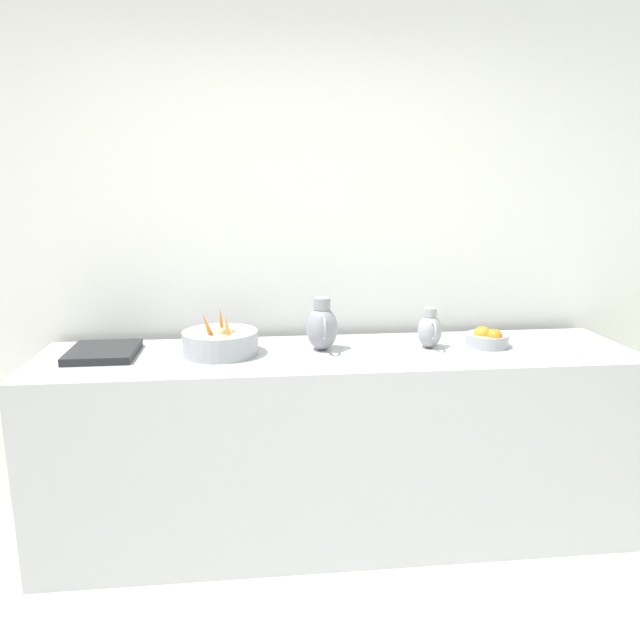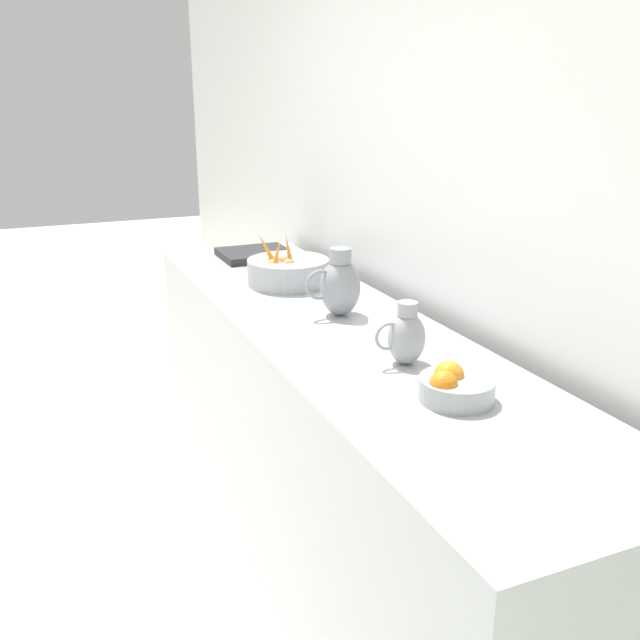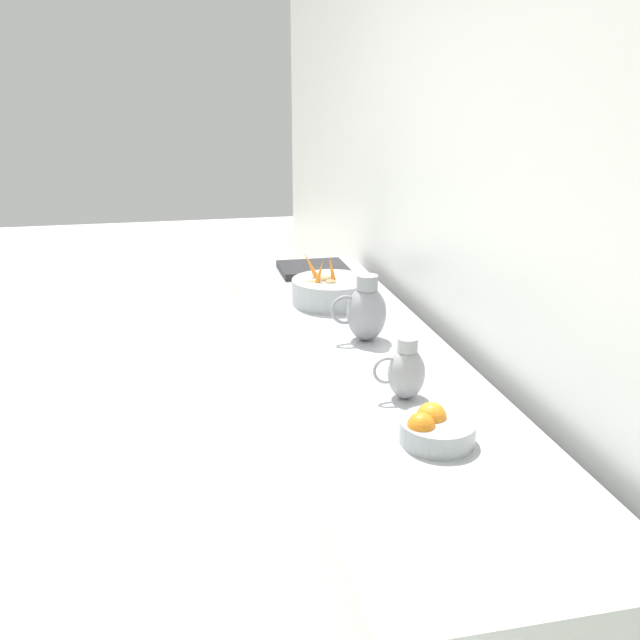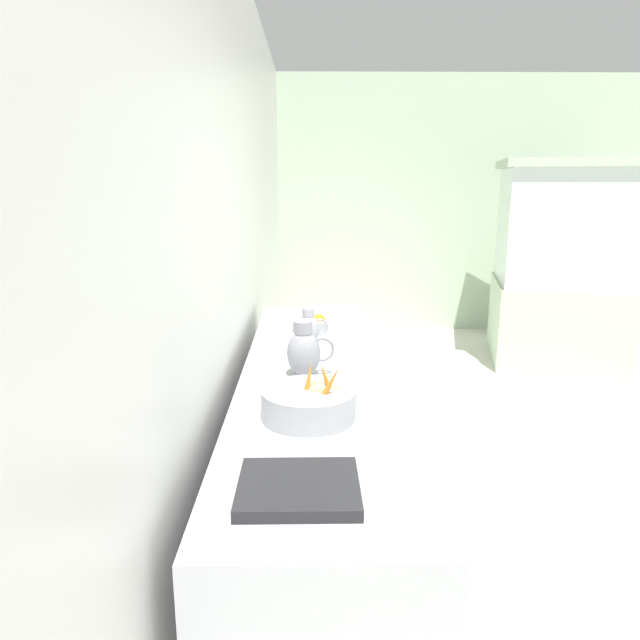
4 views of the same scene
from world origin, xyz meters
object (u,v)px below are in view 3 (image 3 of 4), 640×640
Objects in this scene: vegetable_colander at (331,291)px; metal_pitcher_short at (406,371)px; metal_pitcher_tall at (366,311)px; orange_bowl at (434,429)px.

vegetable_colander is 1.78× the size of metal_pitcher_short.
vegetable_colander is 1.38× the size of metal_pitcher_tall.
orange_bowl is 0.29m from metal_pitcher_short.
metal_pitcher_tall is at bearing -92.05° from metal_pitcher_short.
metal_pitcher_tall reaches higher than orange_bowl.
vegetable_colander is 1.29m from orange_bowl.
orange_bowl is at bearing 87.26° from metal_pitcher_short.
metal_pitcher_short is at bearing -92.74° from orange_bowl.
metal_pitcher_tall is at bearing 92.72° from vegetable_colander.
vegetable_colander reaches higher than orange_bowl.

